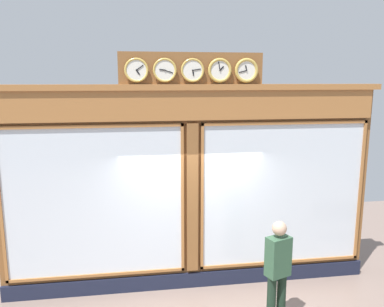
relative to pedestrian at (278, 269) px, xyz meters
The scene contains 2 objects.
shop_facade 2.05m from the pedestrian, 51.99° to the right, with size 6.78×0.42×4.21m.
pedestrian is the anchor object (origin of this frame).
Camera 1 is at (0.99, 6.59, 3.78)m, focal length 36.64 mm.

